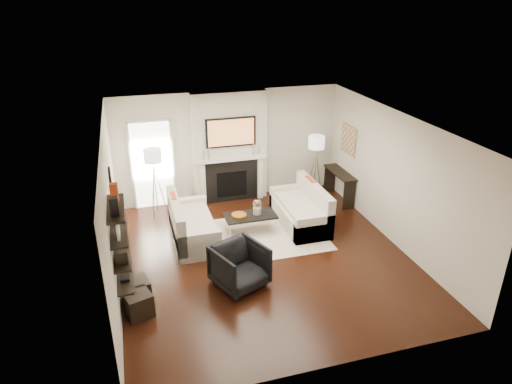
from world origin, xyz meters
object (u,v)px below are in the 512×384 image
object	(u,v)px
ottoman_near	(137,291)
loveseat_left_base	(194,231)
armchair	(240,264)
lamp_right_shade	(317,142)
coffee_table	(250,216)
loveseat_right_base	(300,216)
lamp_left_shade	(153,155)

from	to	relation	value
ottoman_near	loveseat_left_base	bearing A→B (deg)	55.22
armchair	lamp_right_shade	xyz separation A→B (m)	(2.74, 3.15, 1.02)
lamp_right_shade	coffee_table	bearing A→B (deg)	-146.70
loveseat_right_base	armchair	xyz separation A→B (m)	(-1.86, -1.86, 0.22)
coffee_table	armchair	distance (m)	1.93
loveseat_right_base	lamp_left_shade	bearing A→B (deg)	154.80
coffee_table	lamp_left_shade	world-z (taller)	lamp_left_shade
lamp_left_shade	lamp_right_shade	distance (m)	3.90
loveseat_right_base	lamp_left_shade	size ratio (longest dim) A/B	4.50
loveseat_right_base	coffee_table	distance (m)	1.18
armchair	loveseat_left_base	bearing A→B (deg)	83.81
lamp_left_shade	ottoman_near	size ratio (longest dim) A/B	1.00
loveseat_left_base	lamp_left_shade	bearing A→B (deg)	113.08
armchair	ottoman_near	bearing A→B (deg)	156.17
coffee_table	lamp_right_shade	world-z (taller)	lamp_right_shade
armchair	lamp_left_shade	size ratio (longest dim) A/B	2.14
loveseat_left_base	loveseat_right_base	world-z (taller)	same
ottoman_near	lamp_left_shade	bearing A→B (deg)	79.17
loveseat_left_base	armchair	bearing A→B (deg)	-73.66
coffee_table	lamp_left_shade	size ratio (longest dim) A/B	2.75
lamp_left_shade	lamp_right_shade	world-z (taller)	same
armchair	lamp_right_shade	bearing A→B (deg)	26.36
coffee_table	armchair	bearing A→B (deg)	-111.17
armchair	lamp_left_shade	bearing A→B (deg)	86.86
loveseat_right_base	lamp_left_shade	world-z (taller)	lamp_left_shade
lamp_left_shade	coffee_table	bearing A→B (deg)	-38.61
armchair	ottoman_near	distance (m)	1.79
loveseat_right_base	armchair	world-z (taller)	armchair
loveseat_left_base	ottoman_near	bearing A→B (deg)	-124.78
loveseat_left_base	loveseat_right_base	bearing A→B (deg)	0.87
loveseat_left_base	lamp_left_shade	xyz separation A→B (m)	(-0.62, 1.45, 1.24)
loveseat_left_base	armchair	distance (m)	1.91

